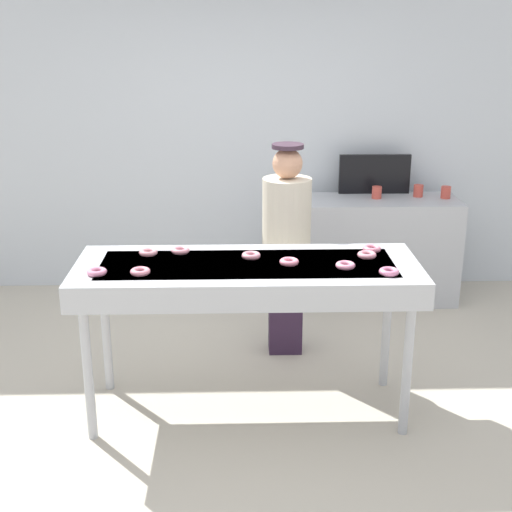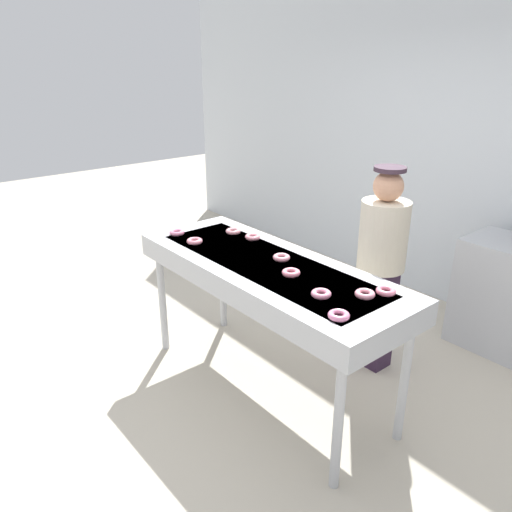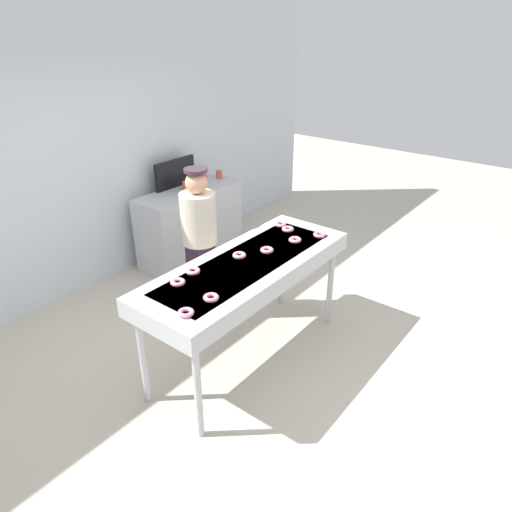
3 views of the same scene
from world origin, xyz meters
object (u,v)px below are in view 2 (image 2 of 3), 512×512
(strawberry_donut_1, at_px, (281,257))
(strawberry_donut_6, at_px, (321,294))
(worker_baker, at_px, (381,259))
(strawberry_donut_3, at_px, (386,291))
(strawberry_donut_2, at_px, (365,294))
(strawberry_donut_8, at_px, (195,241))
(strawberry_donut_5, at_px, (339,315))
(strawberry_donut_9, at_px, (233,231))
(fryer_conveyor, at_px, (267,274))
(strawberry_donut_4, at_px, (177,232))
(strawberry_donut_0, at_px, (291,273))
(strawberry_donut_7, at_px, (253,237))

(strawberry_donut_1, xyz_separation_m, strawberry_donut_6, (0.54, -0.19, 0.00))
(strawberry_donut_1, xyz_separation_m, worker_baker, (0.26, 0.73, -0.12))
(worker_baker, bearing_deg, strawberry_donut_3, 135.56)
(strawberry_donut_2, relative_size, strawberry_donut_8, 1.00)
(strawberry_donut_5, distance_m, strawberry_donut_9, 1.45)
(fryer_conveyor, relative_size, strawberry_donut_8, 17.92)
(strawberry_donut_6, relative_size, worker_baker, 0.07)
(strawberry_donut_3, bearing_deg, strawberry_donut_4, -166.89)
(strawberry_donut_3, distance_m, worker_baker, 0.80)
(strawberry_donut_3, relative_size, worker_baker, 0.07)
(strawberry_donut_3, relative_size, strawberry_donut_5, 1.00)
(strawberry_donut_2, relative_size, strawberry_donut_5, 1.00)
(strawberry_donut_1, bearing_deg, strawberry_donut_5, -21.73)
(strawberry_donut_4, bearing_deg, strawberry_donut_0, 7.49)
(strawberry_donut_3, bearing_deg, strawberry_donut_0, -156.13)
(strawberry_donut_0, bearing_deg, strawberry_donut_5, -18.62)
(strawberry_donut_4, distance_m, strawberry_donut_7, 0.58)
(strawberry_donut_3, relative_size, strawberry_donut_4, 1.00)
(worker_baker, bearing_deg, strawberry_donut_9, 43.48)
(strawberry_donut_0, bearing_deg, strawberry_donut_6, -12.75)
(strawberry_donut_5, bearing_deg, strawberry_donut_6, 153.87)
(worker_baker, bearing_deg, strawberry_donut_4, 48.36)
(strawberry_donut_9, bearing_deg, strawberry_donut_5, -15.34)
(strawberry_donut_0, xyz_separation_m, strawberry_donut_6, (0.32, -0.07, 0.00))
(strawberry_donut_7, xyz_separation_m, worker_baker, (0.70, 0.62, -0.12))
(strawberry_donut_7, relative_size, strawberry_donut_8, 1.00)
(fryer_conveyor, xyz_separation_m, strawberry_donut_7, (-0.41, 0.21, 0.10))
(strawberry_donut_0, relative_size, strawberry_donut_4, 1.00)
(strawberry_donut_2, relative_size, strawberry_donut_4, 1.00)
(strawberry_donut_3, bearing_deg, strawberry_donut_1, -171.48)
(strawberry_donut_4, relative_size, strawberry_donut_9, 1.00)
(strawberry_donut_2, relative_size, strawberry_donut_6, 1.00)
(strawberry_donut_4, relative_size, strawberry_donut_8, 1.00)
(fryer_conveyor, bearing_deg, strawberry_donut_5, -14.38)
(fryer_conveyor, height_order, worker_baker, worker_baker)
(strawberry_donut_2, distance_m, strawberry_donut_8, 1.36)
(strawberry_donut_1, relative_size, strawberry_donut_6, 1.00)
(strawberry_donut_4, distance_m, strawberry_donut_9, 0.42)
(strawberry_donut_5, relative_size, worker_baker, 0.07)
(strawberry_donut_3, height_order, strawberry_donut_7, same)
(strawberry_donut_6, bearing_deg, strawberry_donut_5, -26.13)
(strawberry_donut_5, relative_size, strawberry_donut_7, 1.00)
(strawberry_donut_3, height_order, strawberry_donut_6, same)
(fryer_conveyor, xyz_separation_m, strawberry_donut_1, (0.02, 0.10, 0.10))
(strawberry_donut_4, height_order, strawberry_donut_8, same)
(strawberry_donut_0, bearing_deg, strawberry_donut_3, 23.87)
(strawberry_donut_4, bearing_deg, strawberry_donut_1, 16.91)
(strawberry_donut_7, height_order, strawberry_donut_9, same)
(fryer_conveyor, bearing_deg, worker_baker, 70.87)
(strawberry_donut_2, bearing_deg, strawberry_donut_8, -168.94)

